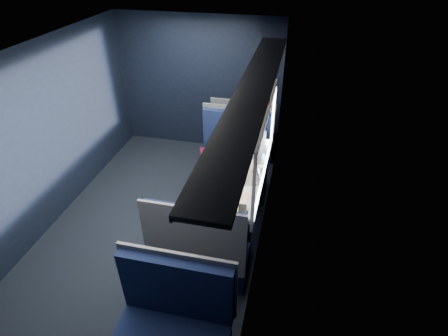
% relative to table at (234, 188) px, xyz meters
% --- Properties ---
extents(ground, '(2.80, 4.20, 0.01)m').
position_rel_table_xyz_m(ground, '(-1.03, 0.00, -0.67)').
color(ground, black).
extents(room_shell, '(3.00, 4.40, 2.40)m').
position_rel_table_xyz_m(room_shell, '(-1.01, 0.00, 0.81)').
color(room_shell, black).
rests_on(room_shell, ground).
extents(table, '(0.62, 1.00, 0.74)m').
position_rel_table_xyz_m(table, '(0.00, 0.00, 0.00)').
color(table, '#54565E').
rests_on(table, ground).
extents(seat_bay_near, '(1.04, 0.62, 1.26)m').
position_rel_table_xyz_m(seat_bay_near, '(-0.20, 0.87, -0.24)').
color(seat_bay_near, black).
rests_on(seat_bay_near, ground).
extents(seat_bay_far, '(1.04, 0.62, 1.26)m').
position_rel_table_xyz_m(seat_bay_far, '(-0.18, -0.87, -0.25)').
color(seat_bay_far, black).
rests_on(seat_bay_far, ground).
extents(seat_row_front, '(1.04, 0.51, 1.16)m').
position_rel_table_xyz_m(seat_row_front, '(-0.18, 1.80, -0.25)').
color(seat_row_front, black).
rests_on(seat_row_front, ground).
extents(seat_row_back, '(1.04, 0.51, 1.16)m').
position_rel_table_xyz_m(seat_row_back, '(-0.18, -1.80, -0.25)').
color(seat_row_back, black).
rests_on(seat_row_back, ground).
extents(man, '(0.53, 0.56, 1.32)m').
position_rel_table_xyz_m(man, '(0.07, 0.70, 0.06)').
color(man, black).
rests_on(man, ground).
extents(woman, '(0.53, 0.56, 1.32)m').
position_rel_table_xyz_m(woman, '(0.07, -0.71, 0.06)').
color(woman, black).
rests_on(woman, ground).
extents(papers, '(0.62, 0.82, 0.01)m').
position_rel_table_xyz_m(papers, '(-0.05, -0.11, 0.08)').
color(papers, white).
rests_on(papers, table).
extents(laptop, '(0.38, 0.43, 0.27)m').
position_rel_table_xyz_m(laptop, '(0.19, 0.15, 0.15)').
color(laptop, silver).
rests_on(laptop, table).
extents(bottle_small, '(0.06, 0.06, 0.22)m').
position_rel_table_xyz_m(bottle_small, '(0.30, 0.40, 0.17)').
color(bottle_small, silver).
rests_on(bottle_small, table).
extents(cup, '(0.08, 0.08, 0.10)m').
position_rel_table_xyz_m(cup, '(0.29, 0.31, 0.13)').
color(cup, white).
rests_on(cup, table).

